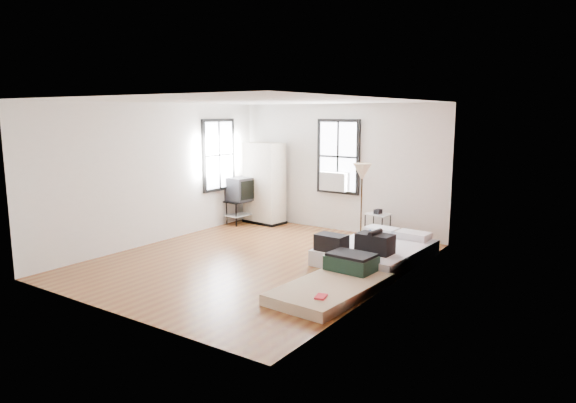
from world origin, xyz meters
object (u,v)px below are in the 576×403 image
Objects in this scene: floor_lamp at (362,176)px; tv_stand at (241,190)px; side_table at (378,219)px; mattress_main at (376,250)px; mattress_bare at (336,282)px; wardrobe at (264,183)px.

floor_lamp is 3.48m from tv_stand.
tv_stand is (-3.31, -0.43, 0.38)m from side_table.
mattress_main reaches higher than mattress_bare.
wardrobe is at bearing 163.64° from floor_lamp.
mattress_main is 1.30× the size of floor_lamp.
tv_stand is at bearing 167.83° from mattress_main.
tv_stand is (-3.38, 0.51, -0.62)m from floor_lamp.
mattress_bare is 1.24× the size of floor_lamp.
side_table is 1.38m from floor_lamp.
mattress_bare is 3.30× the size of side_table.
mattress_main is 1.65m from side_table.
side_table is 3.36m from tv_stand.
mattress_main is at bearing -7.92° from tv_stand.
mattress_bare is (0.19, -1.79, -0.05)m from mattress_main.
wardrobe is 2.95m from side_table.
tv_stand is at bearing -132.75° from wardrobe.
mattress_main is at bearing -16.35° from wardrobe.
tv_stand reaches higher than mattress_bare.
floor_lamp is at bearing -10.72° from wardrobe.
wardrobe is 1.16× the size of floor_lamp.
floor_lamp reaches higher than mattress_main.
side_table is at bearing 7.03° from wardrobe.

